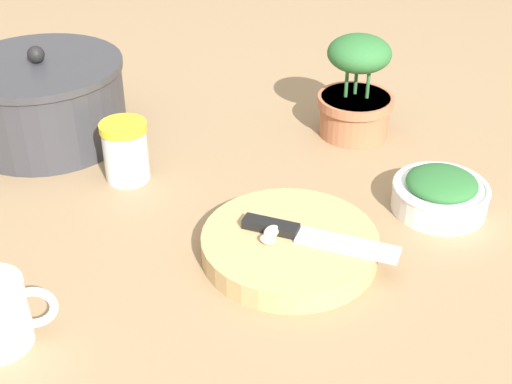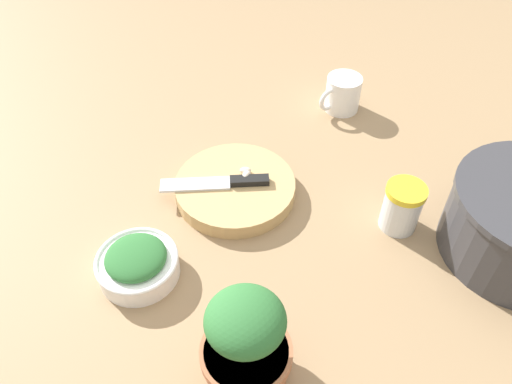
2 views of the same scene
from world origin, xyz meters
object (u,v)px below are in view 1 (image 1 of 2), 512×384
at_px(spice_jar, 124,151).
at_px(potted_herb, 355,92).
at_px(chef_knife, 308,236).
at_px(herb_bowl, 439,193).
at_px(stock_pot, 43,101).
at_px(cutting_board, 288,246).
at_px(garlic_cloves, 269,234).

distance_m(spice_jar, potted_herb, 0.40).
bearing_deg(chef_knife, potted_herb, -175.24).
distance_m(herb_bowl, stock_pot, 0.66).
height_order(spice_jar, stock_pot, stock_pot).
bearing_deg(herb_bowl, spice_jar, 167.76).
relative_size(spice_jar, potted_herb, 0.54).
distance_m(chef_knife, potted_herb, 0.37).
relative_size(cutting_board, herb_bowl, 1.68).
height_order(herb_bowl, spice_jar, spice_jar).
relative_size(cutting_board, chef_knife, 1.15).
relative_size(spice_jar, stock_pot, 0.35).
relative_size(cutting_board, garlic_cloves, 5.71).
xyz_separation_m(cutting_board, potted_herb, (0.13, 0.34, 0.06)).
xyz_separation_m(cutting_board, spice_jar, (-0.24, 0.20, 0.03)).
bearing_deg(potted_herb, herb_bowl, -69.27).
relative_size(chef_knife, potted_herb, 1.16).
distance_m(garlic_cloves, potted_herb, 0.39).
bearing_deg(potted_herb, chef_knife, -107.40).
height_order(stock_pot, potted_herb, potted_herb).
xyz_separation_m(chef_knife, potted_herb, (0.11, 0.35, 0.04)).
relative_size(cutting_board, potted_herb, 1.33).
bearing_deg(potted_herb, spice_jar, -159.66).
bearing_deg(herb_bowl, garlic_cloves, -156.45).
distance_m(cutting_board, stock_pot, 0.52).
xyz_separation_m(garlic_cloves, potted_herb, (0.16, 0.35, 0.04)).
height_order(chef_knife, stock_pot, stock_pot).
xyz_separation_m(spice_jar, stock_pot, (-0.15, 0.14, 0.02)).
height_order(chef_knife, garlic_cloves, garlic_cloves).
height_order(cutting_board, chef_knife, chef_knife).
xyz_separation_m(herb_bowl, stock_pot, (-0.62, 0.24, 0.04)).
relative_size(herb_bowl, spice_jar, 1.46).
bearing_deg(spice_jar, garlic_cloves, -44.56).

